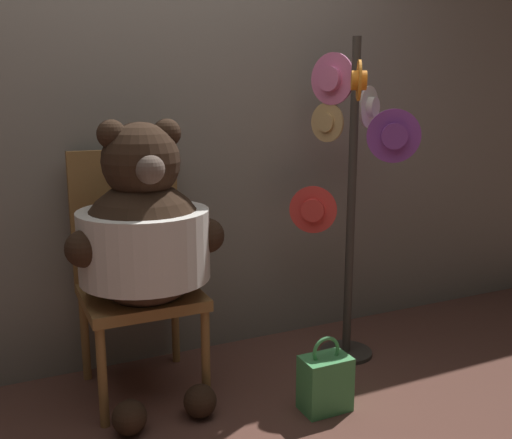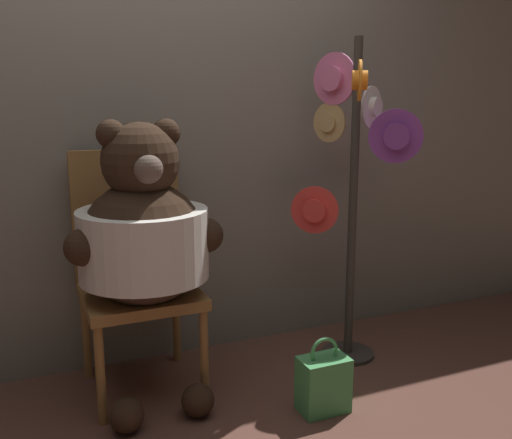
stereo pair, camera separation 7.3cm
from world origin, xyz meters
name	(u,v)px [view 1 (the left image)]	position (x,y,z in m)	size (l,w,h in m)	color
ground_plane	(188,408)	(0.00, 0.00, 0.00)	(14.00, 14.00, 0.00)	brown
wall_back	(142,112)	(0.00, 0.62, 1.30)	(8.00, 0.10, 2.59)	slate
chair	(134,266)	(-0.14, 0.35, 0.59)	(0.52, 0.52, 1.12)	olive
teddy_bear	(145,237)	(-0.13, 0.16, 0.77)	(0.69, 0.61, 1.28)	black
hat_display_rack	(350,171)	(0.96, 0.19, 1.00)	(0.55, 0.49, 1.66)	#332D28
handbag_on_ground	(325,382)	(0.55, -0.27, 0.13)	(0.22, 0.14, 0.35)	#479E56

